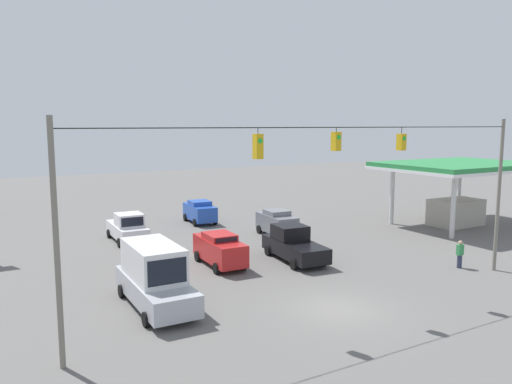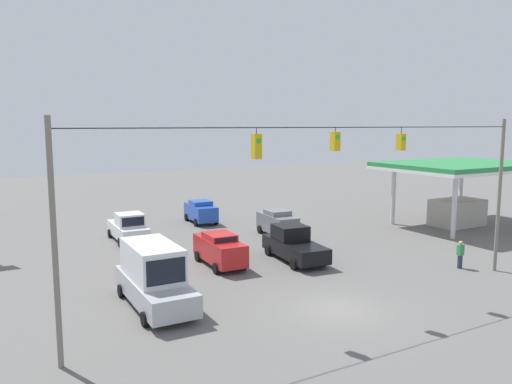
{
  "view_description": "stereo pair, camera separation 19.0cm",
  "coord_description": "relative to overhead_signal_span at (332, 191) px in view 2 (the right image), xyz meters",
  "views": [
    {
      "loc": [
        14.09,
        17.11,
        8.39
      ],
      "look_at": [
        -0.49,
        -8.42,
        4.4
      ],
      "focal_mm": 35.0,
      "sensor_mm": 36.0,
      "label": 1
    },
    {
      "loc": [
        13.92,
        17.2,
        8.39
      ],
      "look_at": [
        -0.49,
        -8.42,
        4.4
      ],
      "focal_mm": 35.0,
      "sensor_mm": 36.0,
      "label": 2
    }
  ],
  "objects": [
    {
      "name": "traffic_cone_nearest",
      "position": [
        6.87,
        -3.21,
        -5.07
      ],
      "size": [
        0.33,
        0.33,
        0.75
      ],
      "primitive_type": "cone",
      "color": "orange",
      "rests_on": "ground_plane"
    },
    {
      "name": "sedan_grey_oncoming_far",
      "position": [
        -5.76,
        -13.92,
        -4.42
      ],
      "size": [
        2.15,
        4.02,
        1.97
      ],
      "color": "slate",
      "rests_on": "ground_plane"
    },
    {
      "name": "box_truck_silver_parked_shoulder",
      "position": [
        7.01,
        -4.2,
        -4.01
      ],
      "size": [
        2.46,
        6.3,
        2.92
      ],
      "color": "#A8AAB2",
      "rests_on": "ground_plane"
    },
    {
      "name": "ground_plane",
      "position": [
        -0.09,
        0.4,
        -5.44
      ],
      "size": [
        140.0,
        140.0,
        0.0
      ],
      "primitive_type": "plane",
      "color": "#605E5B"
    },
    {
      "name": "pedestrian",
      "position": [
        -10.56,
        -1.31,
        -4.62
      ],
      "size": [
        0.4,
        0.28,
        1.64
      ],
      "color": "#2D334C",
      "rests_on": "ground_plane"
    },
    {
      "name": "sedan_red_withflow_mid",
      "position": [
        1.5,
        -8.76,
        -4.42
      ],
      "size": [
        2.07,
        4.64,
        1.96
      ],
      "color": "red",
      "rests_on": "ground_plane"
    },
    {
      "name": "pickup_truck_white_withflow_far",
      "position": [
        4.56,
        -17.67,
        -4.47
      ],
      "size": [
        2.24,
        5.12,
        2.12
      ],
      "color": "silver",
      "rests_on": "ground_plane"
    },
    {
      "name": "pickup_truck_black_crossing_near",
      "position": [
        -3.05,
        -7.62,
        -4.46
      ],
      "size": [
        2.65,
        5.6,
        2.12
      ],
      "color": "black",
      "rests_on": "ground_plane"
    },
    {
      "name": "sedan_blue_oncoming_deep",
      "position": [
        -2.69,
        -21.44,
        -4.44
      ],
      "size": [
        2.23,
        4.18,
        1.92
      ],
      "color": "#234CB2",
      "rests_on": "ground_plane"
    },
    {
      "name": "overhead_signal_span",
      "position": [
        0.0,
        0.0,
        0.0
      ],
      "size": [
        23.83,
        0.38,
        8.69
      ],
      "color": "slate",
      "rests_on": "ground_plane"
    },
    {
      "name": "gas_station",
      "position": [
        -20.85,
        -9.84,
        -1.59
      ],
      "size": [
        12.2,
        8.92,
        5.28
      ],
      "color": "#288442",
      "rests_on": "ground_plane"
    },
    {
      "name": "traffic_cone_second",
      "position": [
        6.92,
        -6.77,
        -5.07
      ],
      "size": [
        0.33,
        0.33,
        0.75
      ],
      "primitive_type": "cone",
      "color": "orange",
      "rests_on": "ground_plane"
    },
    {
      "name": "traffic_cone_third",
      "position": [
        6.94,
        -10.0,
        -5.07
      ],
      "size": [
        0.33,
        0.33,
        0.75
      ],
      "primitive_type": "cone",
      "color": "orange",
      "rests_on": "ground_plane"
    }
  ]
}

